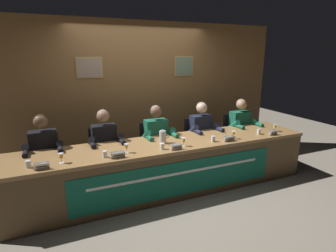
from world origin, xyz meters
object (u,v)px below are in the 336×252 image
object	(u,v)px
nameplate_left	(118,155)
juice_glass_center	(183,140)
chair_right	(197,143)
water_cup_left	(105,154)
conference_table	(171,159)
chair_far_right	(235,138)
nameplate_far_right	(273,133)
nameplate_right	(229,139)
panelist_center	(158,137)
juice_glass_left	(126,147)
water_pitcher_central	(163,137)
panelist_left	(105,144)
nameplate_center	(176,147)
juice_glass_far_left	(61,156)
panelist_far_right	(242,127)
panelist_right	(203,132)
juice_glass_right	(233,133)
nameplate_far_left	(42,166)
chair_left	(104,157)
water_cup_center	(162,147)
water_cup_far_left	(28,165)
chair_center	(154,150)
water_cup_right	(213,139)
panelist_far_left	(44,152)
juice_glass_far_right	(275,126)

from	to	relation	value
nameplate_left	juice_glass_center	size ratio (longest dim) A/B	1.49
chair_right	water_cup_left	bearing A→B (deg)	-154.70
conference_table	chair_far_right	xyz separation A→B (m)	(1.69, 0.74, -0.10)
nameplate_far_right	nameplate_right	bearing A→B (deg)	179.13
panelist_center	juice_glass_center	size ratio (longest dim) A/B	9.85
nameplate_left	juice_glass_left	size ratio (longest dim) A/B	1.49
water_pitcher_central	panelist_left	bearing A→B (deg)	150.79
nameplate_center	nameplate_far_right	bearing A→B (deg)	0.32
conference_table	juice_glass_far_left	bearing A→B (deg)	-176.19
chair_far_right	panelist_far_right	xyz separation A→B (m)	(0.00, -0.20, 0.28)
panelist_right	juice_glass_right	size ratio (longest dim) A/B	9.85
water_cup_left	water_pitcher_central	distance (m)	0.92
water_cup_left	panelist_center	xyz separation A→B (m)	(0.97, 0.66, -0.08)
nameplate_far_left	chair_left	bearing A→B (deg)	48.00
nameplate_far_left	nameplate_far_right	size ratio (longest dim) A/B	1.09
nameplate_far_left	panelist_far_right	size ratio (longest dim) A/B	0.14
panelist_right	nameplate_far_right	distance (m)	1.15
water_cup_center	chair_far_right	bearing A→B (deg)	24.71
juice_glass_far_left	chair_right	xyz separation A→B (m)	(2.33, 0.84, -0.40)
chair_left	water_cup_center	world-z (taller)	chair_left
water_pitcher_central	juice_glass_center	bearing A→B (deg)	-47.86
conference_table	water_cup_left	world-z (taller)	water_cup_left
panelist_right	nameplate_center	bearing A→B (deg)	-139.04
panelist_left	water_cup_far_left	bearing A→B (deg)	-147.23
chair_left	nameplate_center	bearing A→B (deg)	-49.10
juice_glass_far_left	panelist_left	distance (m)	0.92
panelist_center	panelist_right	distance (m)	0.85
nameplate_center	chair_far_right	bearing A→B (deg)	29.06
chair_center	panelist_right	xyz separation A→B (m)	(0.85, -0.20, 0.28)
nameplate_left	panelist_right	bearing A→B (deg)	23.99
water_cup_far_left	panelist_far_right	bearing A→B (deg)	10.28
chair_center	nameplate_right	world-z (taller)	chair_center
panelist_center	nameplate_far_right	world-z (taller)	panelist_center
water_cup_far_left	chair_left	size ratio (longest dim) A/B	0.10
conference_table	panelist_left	xyz separation A→B (m)	(-0.85, 0.54, 0.18)
juice_glass_center	nameplate_far_left	bearing A→B (deg)	-177.31
chair_center	panelist_center	xyz separation A→B (m)	(0.00, -0.20, 0.28)
water_cup_right	juice_glass_center	bearing A→B (deg)	-179.01
juice_glass_center	chair_far_right	world-z (taller)	chair_far_right
juice_glass_far_left	nameplate_right	distance (m)	2.36
chair_left	juice_glass_center	size ratio (longest dim) A/B	7.21
water_cup_center	chair_right	size ratio (longest dim) A/B	0.10
conference_table	panelist_center	size ratio (longest dim) A/B	3.71
nameplate_far_left	chair_right	bearing A→B (deg)	20.45
conference_table	chair_far_right	world-z (taller)	chair_far_right
chair_center	juice_glass_right	xyz separation A→B (m)	(0.99, -0.86, 0.40)
water_cup_left	nameplate_center	distance (m)	0.96
nameplate_right	chair_far_right	world-z (taller)	chair_far_right
nameplate_center	panelist_right	world-z (taller)	panelist_right
panelist_far_left	juice_glass_far_right	world-z (taller)	panelist_far_left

